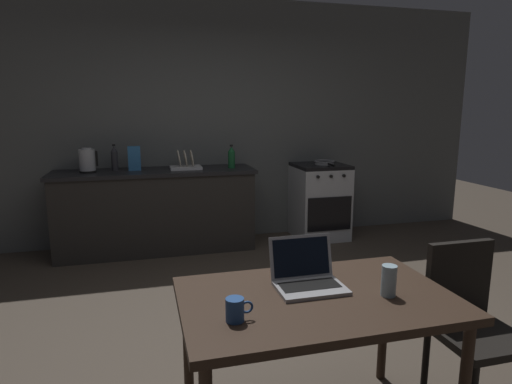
% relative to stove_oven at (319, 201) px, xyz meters
% --- Properties ---
extents(ground_plane, '(12.00, 12.00, 0.00)m').
position_rel_stove_oven_xyz_m(ground_plane, '(-1.31, -2.17, -0.45)').
color(ground_plane, '#473D33').
extents(back_wall, '(6.40, 0.10, 2.80)m').
position_rel_stove_oven_xyz_m(back_wall, '(-1.01, 0.35, 0.95)').
color(back_wall, '#5C5F5F').
rests_on(back_wall, ground_plane).
extents(kitchen_counter, '(2.16, 0.64, 0.90)m').
position_rel_stove_oven_xyz_m(kitchen_counter, '(-1.94, 0.00, 0.00)').
color(kitchen_counter, '#282623').
rests_on(kitchen_counter, ground_plane).
extents(stove_oven, '(0.60, 0.62, 0.90)m').
position_rel_stove_oven_xyz_m(stove_oven, '(0.00, 0.00, 0.00)').
color(stove_oven, '#B7BABF').
rests_on(stove_oven, ground_plane).
extents(dining_table, '(1.24, 0.77, 0.73)m').
position_rel_stove_oven_xyz_m(dining_table, '(-1.33, -3.08, 0.20)').
color(dining_table, '#332319').
rests_on(dining_table, ground_plane).
extents(chair, '(0.40, 0.40, 0.88)m').
position_rel_stove_oven_xyz_m(chair, '(-0.48, -3.08, 0.06)').
color(chair, black).
rests_on(chair, ground_plane).
extents(laptop, '(0.32, 0.28, 0.22)m').
position_rel_stove_oven_xyz_m(laptop, '(-1.33, -2.97, 0.32)').
color(laptop, '#99999E').
rests_on(laptop, dining_table).
extents(electric_kettle, '(0.19, 0.17, 0.26)m').
position_rel_stove_oven_xyz_m(electric_kettle, '(-2.62, 0.00, 0.58)').
color(electric_kettle, black).
rests_on(electric_kettle, kitchen_counter).
extents(bottle, '(0.08, 0.08, 0.26)m').
position_rel_stove_oven_xyz_m(bottle, '(-1.10, -0.05, 0.58)').
color(bottle, '#19592D').
rests_on(bottle, kitchen_counter).
extents(frying_pan, '(0.25, 0.42, 0.05)m').
position_rel_stove_oven_xyz_m(frying_pan, '(0.04, -0.03, 0.48)').
color(frying_pan, gray).
rests_on(frying_pan, stove_oven).
extents(coffee_mug, '(0.11, 0.08, 0.10)m').
position_rel_stove_oven_xyz_m(coffee_mug, '(-1.74, -3.22, 0.32)').
color(coffee_mug, '#264C8C').
rests_on(coffee_mug, dining_table).
extents(drinking_glass, '(0.07, 0.07, 0.14)m').
position_rel_stove_oven_xyz_m(drinking_glass, '(-1.02, -3.16, 0.35)').
color(drinking_glass, '#99B7C6').
rests_on(drinking_glass, dining_table).
extents(cereal_box, '(0.13, 0.05, 0.26)m').
position_rel_stove_oven_xyz_m(cereal_box, '(-2.15, 0.02, 0.58)').
color(cereal_box, '#3372B2').
rests_on(cereal_box, kitchen_counter).
extents(dish_rack, '(0.34, 0.26, 0.21)m').
position_rel_stove_oven_xyz_m(dish_rack, '(-1.61, 0.00, 0.50)').
color(dish_rack, silver).
rests_on(dish_rack, kitchen_counter).
extents(bottle_b, '(0.07, 0.07, 0.28)m').
position_rel_stove_oven_xyz_m(bottle_b, '(-2.35, 0.08, 0.59)').
color(bottle_b, '#2D2D33').
rests_on(bottle_b, kitchen_counter).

